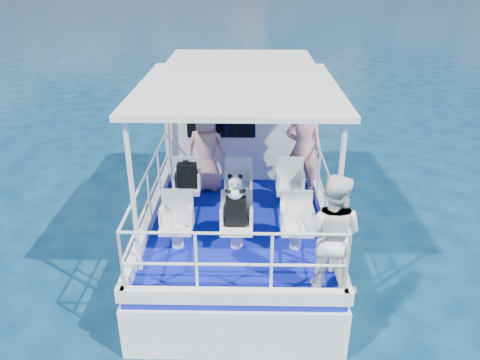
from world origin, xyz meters
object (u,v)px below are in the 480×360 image
object	(u,v)px
passenger_port_fwd	(207,150)
backpack_center	(236,211)
passenger_stbd_aft	(331,234)
panda	(235,187)

from	to	relation	value
passenger_port_fwd	backpack_center	bearing A→B (deg)	121.31
passenger_port_fwd	backpack_center	xyz separation A→B (m)	(0.60, -2.00, -0.18)
backpack_center	passenger_port_fwd	bearing A→B (deg)	106.55
passenger_stbd_aft	backpack_center	xyz separation A→B (m)	(-1.24, 0.97, -0.22)
passenger_port_fwd	passenger_stbd_aft	xyz separation A→B (m)	(1.83, -2.98, 0.04)
backpack_center	panda	xyz separation A→B (m)	(-0.01, -0.02, 0.42)
backpack_center	panda	size ratio (longest dim) A/B	1.17
passenger_port_fwd	backpack_center	world-z (taller)	passenger_port_fwd
passenger_port_fwd	panda	world-z (taller)	passenger_port_fwd
passenger_port_fwd	panda	distance (m)	2.12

